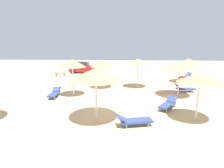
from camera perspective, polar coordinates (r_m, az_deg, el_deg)
The scene contains 17 objects.
ground_plane at distance 11.57m, azimuth -0.95°, elevation -9.01°, with size 80.00×80.00×0.00m, color #D1B284.
parasol_0 at distance 17.59m, azimuth -3.17°, elevation 6.66°, with size 2.35×2.35×2.82m.
parasol_1 at distance 10.87m, azimuth 26.43°, elevation 1.73°, with size 2.45×2.45×2.74m.
parasol_2 at distance 15.59m, azimuth 21.05°, elevation 5.53°, with size 2.97×2.97×2.91m.
parasol_3 at distance 15.06m, azimuth -12.64°, elevation 6.49°, with size 2.23×2.23×3.09m.
parasol_4 at distance 9.73m, azimuth -5.26°, elevation 3.21°, with size 2.98×2.98×3.02m.
parasol_5 at distance 22.01m, azimuth 23.37°, elevation 6.59°, with size 3.15×3.15×2.74m.
parasol_7 at distance 18.00m, azimuth 8.39°, elevation 7.12°, with size 2.48×2.48×2.90m.
lounger_0 at distance 19.92m, azimuth -1.21°, elevation 1.07°, with size 1.98×1.04×0.72m.
lounger_1 at distance 12.67m, azimuth 17.55°, elevation -6.17°, with size 1.61×1.91×0.71m.
lounger_2 at distance 17.64m, azimuth 22.27°, elevation -1.34°, with size 1.92×0.80×0.77m.
lounger_3 at distance 15.53m, azimuth -18.04°, elevation -2.82°, with size 0.77×1.94×0.68m.
lounger_4 at distance 9.69m, azimuth 7.06°, elevation -11.51°, with size 2.00×1.06×0.65m.
lounger_5 at distance 24.55m, azimuth 22.89°, elevation 2.25°, with size 1.66×1.86×0.78m.
bench_0 at distance 25.03m, azimuth -8.04°, elevation 3.34°, with size 0.41×1.50×0.49m.
bench_1 at distance 25.66m, azimuth -16.35°, elevation 3.18°, with size 1.54×0.60×0.49m.
parked_car at distance 27.95m, azimuth -9.37°, elevation 5.22°, with size 4.07×2.11×1.72m.
Camera 1 is at (0.87, -10.74, 4.22)m, focal length 28.42 mm.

